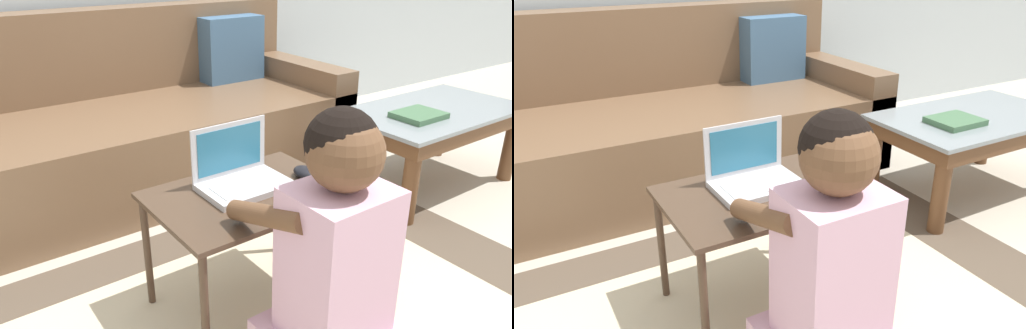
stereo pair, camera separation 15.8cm
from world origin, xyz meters
The scene contains 8 objects.
ground_plane centered at (0.00, 0.00, 0.00)m, with size 16.00×16.00×0.00m, color beige.
couch centered at (-0.08, 1.27, 0.28)m, with size 2.24×0.91×0.84m.
coffee_table centered at (1.13, 0.35, 0.33)m, with size 0.90×0.53×0.40m.
laptop_desk centered at (-0.13, 0.10, 0.37)m, with size 0.59×0.42×0.42m.
laptop centered at (-0.13, 0.15, 0.45)m, with size 0.27×0.18×0.19m.
computer_mouse centered at (0.08, 0.09, 0.44)m, with size 0.06×0.09×0.04m.
person_seated centered at (-0.15, -0.30, 0.35)m, with size 0.32×0.45×0.79m.
book_on_table centered at (0.95, 0.31, 0.41)m, with size 0.22×0.18×0.03m.
Camera 1 is at (-0.91, -1.03, 1.11)m, focal length 35.00 mm.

